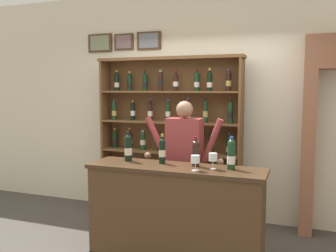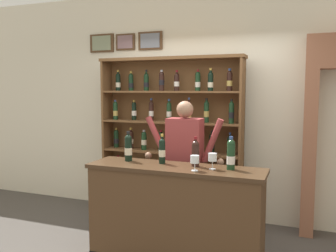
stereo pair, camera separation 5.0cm
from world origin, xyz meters
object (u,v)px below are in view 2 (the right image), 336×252
(tasting_bottle_bianco, at_px, (231,154))
(shopkeeper, at_px, (185,157))
(wine_shelf, at_px, (171,135))
(tasting_bottle_riserva, at_px, (162,150))
(wine_glass_left, at_px, (213,158))
(tasting_bottle_prosecco, at_px, (195,153))
(tasting_counter, at_px, (175,215))
(wine_glass_center, at_px, (195,160))
(tasting_bottle_vin_santo, at_px, (128,147))

(tasting_bottle_bianco, bearing_deg, shopkeeper, 143.86)
(wine_shelf, distance_m, tasting_bottle_bianco, 1.55)
(wine_shelf, xyz_separation_m, tasting_bottle_riserva, (0.32, -1.11, -0.01))
(wine_glass_left, bearing_deg, shopkeeper, 131.47)
(tasting_bottle_prosecco, height_order, tasting_bottle_bianco, tasting_bottle_bianco)
(wine_shelf, bearing_deg, tasting_counter, -67.58)
(shopkeeper, height_order, wine_glass_center, shopkeeper)
(shopkeeper, bearing_deg, tasting_bottle_riserva, -104.01)
(shopkeeper, bearing_deg, wine_glass_left, -48.53)
(tasting_bottle_bianco, relative_size, wine_glass_center, 2.16)
(tasting_bottle_prosecco, distance_m, wine_glass_center, 0.21)
(tasting_bottle_prosecco, bearing_deg, wine_glass_center, -74.98)
(tasting_bottle_bianco, bearing_deg, tasting_bottle_riserva, 177.95)
(tasting_bottle_riserva, distance_m, wine_glass_left, 0.56)
(tasting_bottle_bianco, bearing_deg, wine_glass_left, -159.95)
(tasting_bottle_vin_santo, distance_m, tasting_bottle_riserva, 0.39)
(tasting_bottle_prosecco, bearing_deg, tasting_bottle_riserva, 178.36)
(shopkeeper, xyz_separation_m, tasting_bottle_bianco, (0.62, -0.45, 0.14))
(shopkeeper, bearing_deg, wine_shelf, 121.83)
(shopkeeper, relative_size, wine_glass_left, 10.38)
(wine_shelf, xyz_separation_m, wine_glass_center, (0.74, -1.32, -0.04))
(tasting_counter, bearing_deg, shopkeeper, 97.49)
(tasting_bottle_riserva, xyz_separation_m, wine_glass_left, (0.56, -0.09, -0.03))
(wine_shelf, bearing_deg, shopkeeper, -58.17)
(tasting_counter, height_order, tasting_bottle_riserva, tasting_bottle_riserva)
(wine_shelf, height_order, wine_glass_left, wine_shelf)
(tasting_bottle_riserva, height_order, wine_glass_center, tasting_bottle_riserva)
(tasting_bottle_riserva, distance_m, wine_glass_center, 0.47)
(tasting_bottle_vin_santo, distance_m, wine_glass_center, 0.83)
(tasting_counter, xyz_separation_m, wine_glass_center, (0.24, -0.12, 0.61))
(tasting_counter, height_order, tasting_bottle_bianco, tasting_bottle_bianco)
(tasting_bottle_vin_santo, xyz_separation_m, tasting_bottle_bianco, (1.11, -0.02, 0.00))
(wine_glass_center, bearing_deg, tasting_bottle_bianco, 30.99)
(tasting_bottle_vin_santo, height_order, wine_glass_center, tasting_bottle_vin_santo)
(tasting_counter, relative_size, tasting_bottle_vin_santo, 5.60)
(wine_shelf, height_order, tasting_counter, wine_shelf)
(wine_shelf, height_order, tasting_bottle_bianco, wine_shelf)
(wine_glass_left, bearing_deg, tasting_bottle_vin_santo, 175.28)
(tasting_bottle_vin_santo, relative_size, tasting_bottle_bianco, 1.00)
(tasting_counter, distance_m, tasting_bottle_bianco, 0.85)
(tasting_counter, xyz_separation_m, tasting_bottle_vin_santo, (-0.56, 0.08, 0.65))
(tasting_counter, xyz_separation_m, tasting_bottle_bianco, (0.55, 0.06, 0.65))
(wine_glass_left, bearing_deg, tasting_bottle_prosecco, 158.66)
(shopkeeper, distance_m, wine_glass_center, 0.71)
(wine_shelf, bearing_deg, tasting_bottle_prosecco, -58.64)
(tasting_bottle_vin_santo, bearing_deg, wine_glass_center, -14.06)
(wine_shelf, bearing_deg, tasting_bottle_riserva, -73.87)
(tasting_bottle_bianco, bearing_deg, tasting_bottle_vin_santo, 179.09)
(tasting_bottle_prosecco, height_order, wine_glass_left, tasting_bottle_prosecco)
(tasting_counter, bearing_deg, wine_shelf, 112.42)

